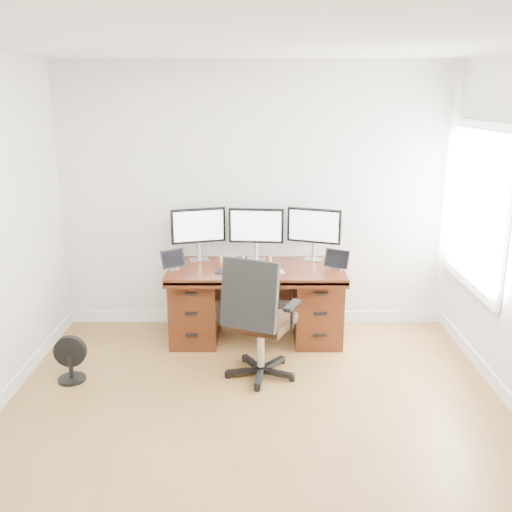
{
  "coord_description": "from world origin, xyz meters",
  "views": [
    {
      "loc": [
        0.02,
        -3.5,
        2.36
      ],
      "look_at": [
        0.0,
        1.5,
        0.95
      ],
      "focal_mm": 40.0,
      "sensor_mm": 36.0,
      "label": 1
    }
  ],
  "objects_px": {
    "desk": "(256,300)",
    "floor_fan": "(70,360)",
    "monitor_center": "(256,228)",
    "keyboard": "(253,271)",
    "office_chair": "(258,339)"
  },
  "relations": [
    {
      "from": "desk",
      "to": "office_chair",
      "type": "height_order",
      "value": "office_chair"
    },
    {
      "from": "floor_fan",
      "to": "monitor_center",
      "type": "bearing_deg",
      "value": 34.86
    },
    {
      "from": "desk",
      "to": "monitor_center",
      "type": "bearing_deg",
      "value": 90.03
    },
    {
      "from": "keyboard",
      "to": "desk",
      "type": "bearing_deg",
      "value": 84.17
    },
    {
      "from": "keyboard",
      "to": "floor_fan",
      "type": "bearing_deg",
      "value": -150.52
    },
    {
      "from": "office_chair",
      "to": "floor_fan",
      "type": "xyz_separation_m",
      "value": [
        -1.6,
        -0.07,
        -0.17
      ]
    },
    {
      "from": "floor_fan",
      "to": "desk",
      "type": "bearing_deg",
      "value": 28.81
    },
    {
      "from": "desk",
      "to": "keyboard",
      "type": "distance_m",
      "value": 0.4
    },
    {
      "from": "desk",
      "to": "floor_fan",
      "type": "distance_m",
      "value": 1.84
    },
    {
      "from": "desk",
      "to": "floor_fan",
      "type": "height_order",
      "value": "desk"
    },
    {
      "from": "office_chair",
      "to": "keyboard",
      "type": "relative_size",
      "value": 3.92
    },
    {
      "from": "desk",
      "to": "monitor_center",
      "type": "height_order",
      "value": "monitor_center"
    },
    {
      "from": "desk",
      "to": "keyboard",
      "type": "relative_size",
      "value": 6.05
    },
    {
      "from": "keyboard",
      "to": "office_chair",
      "type": "bearing_deg",
      "value": -80.98
    },
    {
      "from": "desk",
      "to": "floor_fan",
      "type": "bearing_deg",
      "value": -149.99
    }
  ]
}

